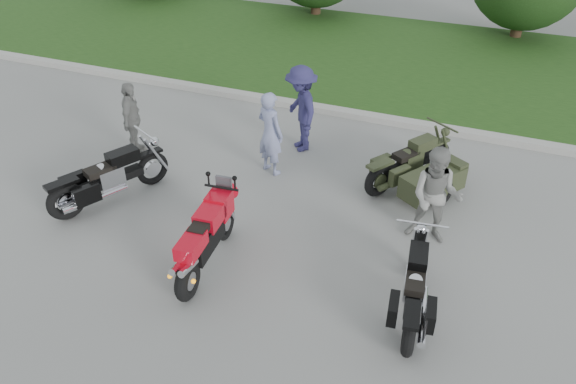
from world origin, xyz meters
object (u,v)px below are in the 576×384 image
at_px(cruiser_left, 105,180).
at_px(person_stripe, 270,133).
at_px(cruiser_sidecar, 421,175).
at_px(person_denim, 301,109).
at_px(sportbike_red, 205,237).
at_px(cruiser_right, 414,291).
at_px(person_back, 132,119).
at_px(person_grey, 436,197).

bearing_deg(cruiser_left, person_stripe, 68.76).
relative_size(cruiser_sidecar, person_denim, 1.13).
relative_size(sportbike_red, cruiser_left, 0.95).
height_order(cruiser_sidecar, person_stripe, person_stripe).
xyz_separation_m(sportbike_red, cruiser_right, (3.32, 0.19, -0.16)).
height_order(cruiser_sidecar, person_denim, person_denim).
bearing_deg(cruiser_sidecar, person_back, -140.44).
xyz_separation_m(cruiser_left, cruiser_sidecar, (5.48, 2.52, -0.07)).
xyz_separation_m(sportbike_red, cruiser_left, (-2.66, 0.96, -0.12)).
xyz_separation_m(cruiser_right, person_grey, (-0.07, 1.90, 0.45)).
height_order(person_denim, person_back, person_denim).
bearing_deg(person_back, cruiser_left, 177.41).
distance_m(sportbike_red, cruiser_right, 3.33).
relative_size(cruiser_left, person_denim, 1.20).
height_order(cruiser_left, cruiser_sidecar, cruiser_left).
distance_m(cruiser_right, person_stripe, 4.64).
relative_size(person_stripe, person_back, 1.09).
bearing_deg(cruiser_sidecar, person_stripe, -140.96).
distance_m(sportbike_red, cruiser_left, 2.83).
relative_size(cruiser_right, person_stripe, 1.28).
distance_m(person_denim, person_back, 3.61).
height_order(person_grey, person_back, person_grey).
xyz_separation_m(cruiser_sidecar, person_back, (-6.08, -0.70, 0.40)).
xyz_separation_m(sportbike_red, person_grey, (3.25, 2.09, 0.28)).
bearing_deg(person_back, cruiser_right, -132.41).
relative_size(sportbike_red, cruiser_sidecar, 1.01).
height_order(sportbike_red, person_denim, person_denim).
bearing_deg(cruiser_sidecar, sportbike_red, -95.99).
height_order(cruiser_right, person_back, person_back).
relative_size(cruiser_left, cruiser_right, 1.01).
xyz_separation_m(person_grey, person_denim, (-3.24, 2.21, 0.07)).
bearing_deg(cruiser_left, person_back, 135.07).
bearing_deg(cruiser_sidecar, cruiser_right, -48.38).
relative_size(cruiser_right, person_denim, 1.18).
bearing_deg(person_stripe, person_back, 30.65).
distance_m(person_stripe, person_grey, 3.63).
height_order(sportbike_red, cruiser_sidecar, sportbike_red).
height_order(cruiser_sidecar, person_grey, person_grey).
bearing_deg(cruiser_left, person_grey, 37.61).
distance_m(cruiser_left, cruiser_sidecar, 6.03).
height_order(cruiser_left, person_denim, person_denim).
bearing_deg(cruiser_right, cruiser_left, 165.52).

